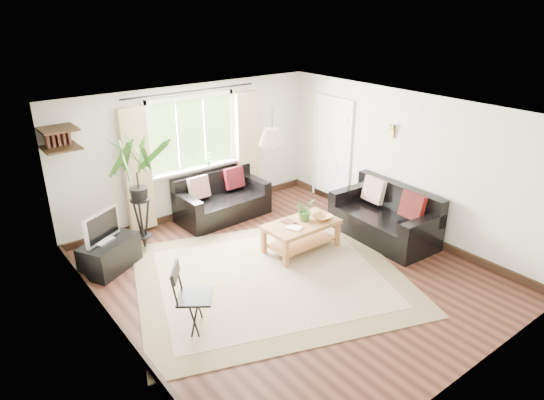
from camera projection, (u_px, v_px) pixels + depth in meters
floor at (289, 274)px, 7.14m from camera, size 5.50×5.50×0.00m
ceiling at (291, 113)px, 6.21m from camera, size 5.50×5.50×0.00m
wall_back at (192, 152)px, 8.69m from camera, size 5.00×0.02×2.40m
wall_front at (471, 286)px, 4.67m from camera, size 5.00×0.02×2.40m
wall_left at (113, 253)px, 5.27m from camera, size 0.02×5.50×2.40m
wall_right at (405, 164)px, 8.08m from camera, size 0.02×5.50×2.40m
rug at (271, 278)px, 7.03m from camera, size 4.61×4.28×0.02m
window at (192, 134)px, 8.52m from camera, size 2.50×0.16×2.16m
door at (332, 152)px, 9.39m from camera, size 0.06×0.96×2.06m
corner_shelf at (59, 138)px, 6.97m from camera, size 0.50×0.50×0.34m
pendant_lamp at (272, 133)px, 6.64m from camera, size 0.36×0.36×0.54m
wall_sconce at (391, 129)px, 8.05m from camera, size 0.12×0.12×0.28m
sofa_back at (223, 198)px, 8.83m from camera, size 1.68×0.89×0.78m
sofa_right at (384, 215)px, 8.06m from camera, size 1.83×0.98×0.84m
coffee_table at (301, 236)px, 7.73m from camera, size 1.18×0.65×0.48m
table_plant at (305, 210)px, 7.67m from camera, size 0.38×0.35×0.35m
bowl at (322, 217)px, 7.74m from camera, size 0.33×0.33×0.07m
book_a at (291, 230)px, 7.38m from camera, size 0.25×0.28×0.02m
book_b at (285, 223)px, 7.59m from camera, size 0.18×0.24×0.02m
tv_stand at (110, 255)px, 7.20m from camera, size 0.99×0.85×0.47m
tv at (102, 226)px, 6.98m from camera, size 0.69×0.52×0.51m
palm_stand at (139, 195)px, 7.55m from camera, size 0.72×0.72×1.84m
folding_chair at (195, 298)px, 5.81m from camera, size 0.63×0.63×0.87m
sill_plant at (208, 158)px, 8.79m from camera, size 0.14×0.10×0.27m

